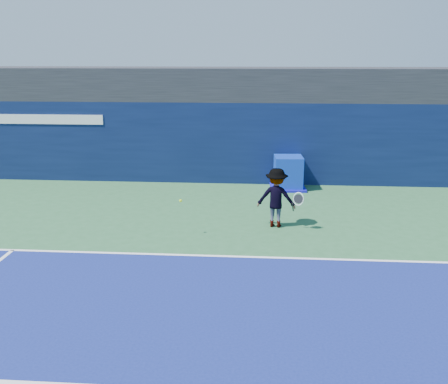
{
  "coord_description": "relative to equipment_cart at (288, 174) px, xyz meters",
  "views": [
    {
      "loc": [
        1.08,
        -8.1,
        4.7
      ],
      "look_at": [
        0.1,
        5.2,
        1.0
      ],
      "focal_mm": 40.0,
      "sensor_mm": 36.0,
      "label": 1
    }
  ],
  "objects": [
    {
      "name": "ground",
      "position": [
        -2.1,
        -9.47,
        -0.54
      ],
      "size": [
        80.0,
        80.0,
        0.0
      ],
      "primitive_type": "plane",
      "color": "#295C35",
      "rests_on": "ground"
    },
    {
      "name": "baseline",
      "position": [
        -2.1,
        -6.47,
        -0.53
      ],
      "size": [
        24.0,
        0.1,
        0.01
      ],
      "primitive_type": "cube",
      "color": "white",
      "rests_on": "ground"
    },
    {
      "name": "stadium_band",
      "position": [
        -2.1,
        2.03,
        3.06
      ],
      "size": [
        36.0,
        3.0,
        1.2
      ],
      "primitive_type": "cube",
      "color": "black",
      "rests_on": "back_wall_assembly"
    },
    {
      "name": "back_wall_assembly",
      "position": [
        -2.1,
        1.03,
        0.96
      ],
      "size": [
        36.0,
        1.03,
        3.0
      ],
      "color": "#0A1538",
      "rests_on": "ground"
    },
    {
      "name": "equipment_cart",
      "position": [
        0.0,
        0.0,
        0.0
      ],
      "size": [
        1.29,
        1.29,
        1.18
      ],
      "color": "#0B299E",
      "rests_on": "ground"
    },
    {
      "name": "tennis_player",
      "position": [
        -0.54,
        -4.16,
        0.3
      ],
      "size": [
        1.33,
        0.78,
        1.67
      ],
      "color": "white",
      "rests_on": "ground"
    },
    {
      "name": "tennis_ball",
      "position": [
        -3.08,
        -5.11,
        0.43
      ],
      "size": [
        0.08,
        0.08,
        0.08
      ],
      "color": "#BBDB18",
      "rests_on": "ground"
    }
  ]
}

